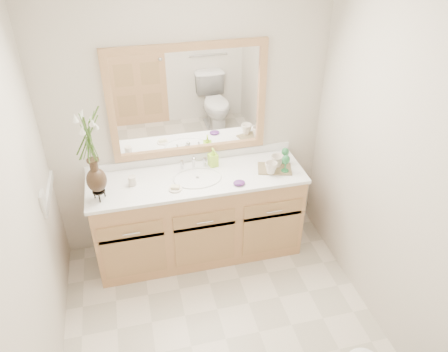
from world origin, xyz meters
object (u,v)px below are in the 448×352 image
object	(u,v)px
flower_vase	(89,142)
tumbler	(132,181)
soap_bottle	(213,158)
tray	(275,169)

from	to	relation	value
flower_vase	tumbler	xyz separation A→B (m)	(0.26, 0.13, -0.47)
flower_vase	tumbler	distance (m)	0.55
tumbler	soap_bottle	bearing A→B (deg)	10.94
tray	tumbler	bearing A→B (deg)	-166.29
soap_bottle	tray	size ratio (longest dim) A/B	0.54
flower_vase	soap_bottle	bearing A→B (deg)	15.63
flower_vase	soap_bottle	world-z (taller)	flower_vase
flower_vase	tray	world-z (taller)	flower_vase
flower_vase	tumbler	bearing A→B (deg)	27.18
tumbler	tray	world-z (taller)	tumbler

